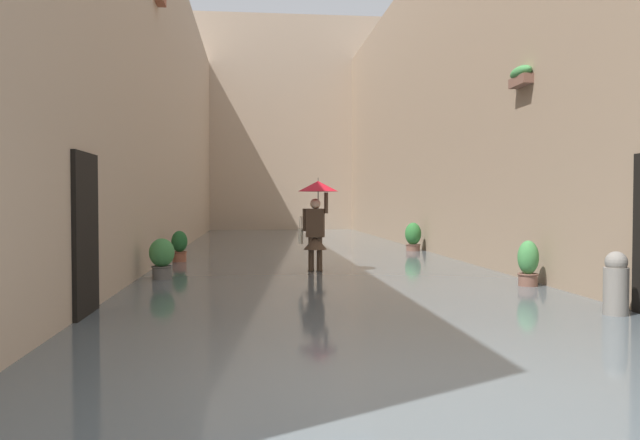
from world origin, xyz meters
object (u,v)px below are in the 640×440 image
at_px(potted_plant_far_right, 179,247).
at_px(potted_plant_near_right, 162,258).
at_px(mooring_bollard, 616,286).
at_px(potted_plant_mid_left, 413,237).
at_px(potted_plant_near_left, 528,265).
at_px(person_wading, 316,211).

height_order(potted_plant_far_right, potted_plant_near_right, potted_plant_near_right).
distance_m(potted_plant_near_right, mooring_bollard, 7.85).
relative_size(potted_plant_mid_left, potted_plant_near_left, 1.05).
relative_size(potted_plant_far_right, potted_plant_near_right, 0.98).
xyz_separation_m(person_wading, potted_plant_mid_left, (-3.41, -5.07, -0.87)).
distance_m(potted_plant_far_right, potted_plant_near_left, 8.29).
height_order(person_wading, mooring_bollard, person_wading).
xyz_separation_m(person_wading, potted_plant_far_right, (3.12, -2.35, -0.91)).
relative_size(potted_plant_far_right, potted_plant_near_left, 0.96).
distance_m(potted_plant_far_right, mooring_bollard, 10.19).
bearing_deg(potted_plant_near_right, potted_plant_near_left, 165.53).
bearing_deg(mooring_bollard, potted_plant_near_right, -34.84).
bearing_deg(person_wading, potted_plant_mid_left, -123.87).
relative_size(potted_plant_mid_left, mooring_bollard, 1.01).
bearing_deg(potted_plant_near_left, potted_plant_near_right, -14.47).
relative_size(person_wading, potted_plant_near_right, 2.40).
relative_size(potted_plant_near_left, mooring_bollard, 0.96).
relative_size(person_wading, mooring_bollard, 2.25).
height_order(person_wading, potted_plant_near_left, person_wading).
relative_size(potted_plant_near_right, mooring_bollard, 0.94).
bearing_deg(potted_plant_near_right, potted_plant_mid_left, -136.71).
xyz_separation_m(person_wading, mooring_bollard, (-3.38, 5.50, -0.90)).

